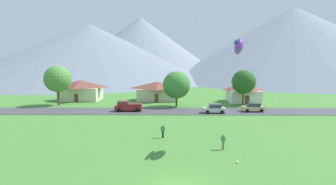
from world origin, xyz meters
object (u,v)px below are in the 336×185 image
object	(u,v)px
parked_car_silver_west_end	(214,109)
watcher_person	(163,131)
tree_left_of_center	(58,79)
soccer_ball	(237,162)
house_right_center	(243,92)
tree_center	(177,85)
kite_flyer_with_kite	(238,48)
tree_near_left	(244,82)
pickup_truck_maroon_west_side	(128,106)
house_left_center	(81,90)
parked_car_tan_mid_west	(253,108)
house_leftmost	(157,91)

from	to	relation	value
parked_car_silver_west_end	watcher_person	distance (m)	18.93
tree_left_of_center	soccer_ball	distance (m)	46.76
house_right_center	tree_center	size ratio (longest dim) A/B	1.07
kite_flyer_with_kite	tree_center	bearing A→B (deg)	102.57
tree_left_of_center	tree_near_left	bearing A→B (deg)	1.03
parked_car_silver_west_end	pickup_truck_maroon_west_side	world-z (taller)	pickup_truck_maroon_west_side
house_left_center	house_right_center	bearing A→B (deg)	-3.35
tree_center	kite_flyer_with_kite	bearing A→B (deg)	-77.43
house_left_center	tree_near_left	world-z (taller)	tree_near_left
pickup_truck_maroon_west_side	tree_center	bearing A→B (deg)	31.35
house_left_center	parked_car_tan_mid_west	distance (m)	42.10
tree_left_of_center	watcher_person	size ratio (longest dim) A/B	5.31
parked_car_silver_west_end	pickup_truck_maroon_west_side	xyz separation A→B (m)	(-16.60, 1.71, 0.19)
house_right_center	tree_center	bearing A→B (deg)	-155.51
kite_flyer_with_kite	watcher_person	world-z (taller)	kite_flyer_with_kite
tree_center	house_right_center	bearing A→B (deg)	24.49
house_left_center	kite_flyer_with_kite	size ratio (longest dim) A/B	0.85
pickup_truck_maroon_west_side	parked_car_silver_west_end	bearing A→B (deg)	-5.87
house_right_center	tree_left_of_center	world-z (taller)	tree_left_of_center
house_left_center	house_right_center	size ratio (longest dim) A/B	1.26
tree_near_left	parked_car_silver_west_end	world-z (taller)	tree_near_left
house_right_center	pickup_truck_maroon_west_side	world-z (taller)	house_right_center
house_leftmost	soccer_ball	bearing A→B (deg)	-77.00
tree_left_of_center	pickup_truck_maroon_west_side	distance (m)	18.99
house_leftmost	pickup_truck_maroon_west_side	distance (m)	16.29
house_right_center	watcher_person	xyz separation A→B (m)	(-18.63, -31.59, -1.48)
house_left_center	parked_car_tan_mid_west	world-z (taller)	house_left_center
house_left_center	tree_near_left	bearing A→B (deg)	-10.91
parked_car_silver_west_end	soccer_ball	xyz separation A→B (m)	(-1.93, -24.99, -0.75)
pickup_truck_maroon_west_side	soccer_ball	bearing A→B (deg)	-61.21
house_left_center	tree_near_left	xyz separation A→B (m)	(39.26, -7.56, 2.59)
house_left_center	house_right_center	world-z (taller)	house_left_center
parked_car_tan_mid_west	tree_near_left	bearing A→B (deg)	87.57
tree_near_left	tree_left_of_center	bearing A→B (deg)	-178.97
pickup_truck_maroon_west_side	house_right_center	bearing A→B (deg)	27.13
pickup_truck_maroon_west_side	house_left_center	bearing A→B (deg)	132.83
watcher_person	house_left_center	bearing A→B (deg)	122.89
house_right_center	soccer_ball	size ratio (longest dim) A/B	34.23
parked_car_tan_mid_west	soccer_ball	distance (m)	28.14
parked_car_tan_mid_west	kite_flyer_with_kite	distance (m)	25.07
parked_car_tan_mid_west	soccer_ball	world-z (taller)	parked_car_tan_mid_west
parked_car_silver_west_end	watcher_person	xyz separation A→B (m)	(-9.20, -16.55, 0.01)
parked_car_silver_west_end	soccer_ball	world-z (taller)	parked_car_silver_west_end
soccer_ball	house_leftmost	bearing A→B (deg)	103.00
tree_near_left	house_left_center	bearing A→B (deg)	169.09
tree_near_left	parked_car_silver_west_end	size ratio (longest dim) A/B	1.88
tree_left_of_center	parked_car_silver_west_end	size ratio (longest dim) A/B	2.10
house_left_center	soccer_ball	xyz separation A→B (m)	(29.24, -42.41, -2.54)
house_leftmost	kite_flyer_with_kite	bearing A→B (deg)	-73.72
tree_left_of_center	parked_car_tan_mid_west	size ratio (longest dim) A/B	2.10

